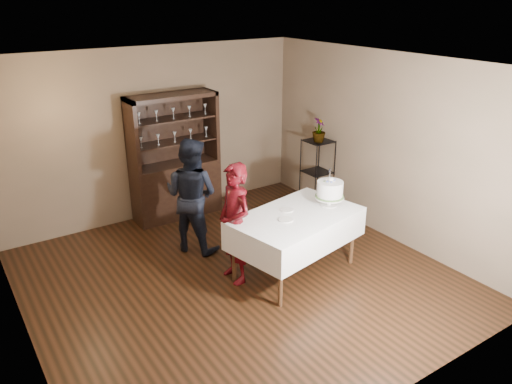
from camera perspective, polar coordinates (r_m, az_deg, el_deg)
floor at (r=6.54m, az=-1.88°, el=-9.81°), size 5.00×5.00×0.00m
ceiling at (r=5.61m, az=-2.23°, el=14.32°), size 5.00×5.00×0.00m
back_wall at (r=8.08m, az=-11.51°, el=6.51°), size 5.00×0.02×2.70m
wall_left at (r=5.20m, az=-26.22°, el=-4.25°), size 0.02×5.00×2.70m
wall_right at (r=7.49m, az=14.49°, el=5.04°), size 0.02×5.00×2.70m
china_hutch at (r=8.14m, az=-9.17°, el=1.73°), size 1.40×0.48×2.00m
plant_etagere at (r=8.37m, az=6.99°, el=2.32°), size 0.42×0.42×1.20m
cake_table at (r=6.41m, az=4.55°, el=-4.17°), size 1.81×1.31×0.82m
woman at (r=6.17m, az=-2.44°, el=-3.63°), size 0.38×0.57×1.56m
man at (r=6.97m, az=-7.40°, el=-0.36°), size 0.95×1.00×1.64m
cake at (r=6.56m, az=8.43°, el=0.16°), size 0.38×0.38×0.53m
plate_near at (r=6.16m, az=3.42°, el=-3.18°), size 0.20×0.20×0.01m
plate_far at (r=6.43m, az=3.55°, el=-2.06°), size 0.18×0.18×0.01m
potted_plant at (r=8.09m, az=7.20°, el=7.04°), size 0.31×0.31×0.39m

